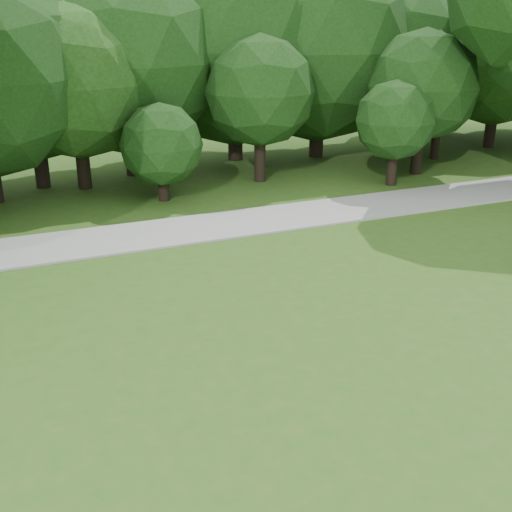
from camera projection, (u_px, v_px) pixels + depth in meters
ground at (462, 353)px, 10.82m from camera, size 100.00×100.00×0.00m
walkway at (269, 219)px, 17.69m from camera, size 60.00×2.20×0.06m
tree_line at (255, 64)px, 22.84m from camera, size 39.61×11.47×7.74m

